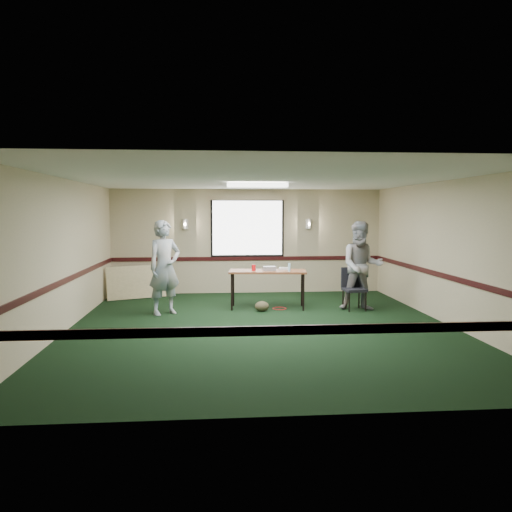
{
  "coord_description": "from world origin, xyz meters",
  "views": [
    {
      "loc": [
        -0.86,
        -8.94,
        2.1
      ],
      "look_at": [
        0.0,
        1.3,
        1.2
      ],
      "focal_mm": 35.0,
      "sensor_mm": 36.0,
      "label": 1
    }
  ],
  "objects": [
    {
      "name": "folding_table",
      "position": [
        0.3,
        1.82,
        0.77
      ],
      "size": [
        1.73,
        0.84,
        0.84
      ],
      "rotation": [
        0.0,
        0.0,
        -0.11
      ],
      "color": "brown",
      "rests_on": "ground"
    },
    {
      "name": "person_left",
      "position": [
        -1.88,
        1.35,
        0.97
      ],
      "size": [
        0.85,
        0.78,
        1.94
      ],
      "primitive_type": "imported",
      "rotation": [
        0.0,
        0.0,
        0.6
      ],
      "color": "#395C7F",
      "rests_on": "ground"
    },
    {
      "name": "conference_chair",
      "position": [
        2.13,
        1.55,
        0.53
      ],
      "size": [
        0.49,
        0.51,
        0.91
      ],
      "rotation": [
        0.0,
        0.0,
        0.11
      ],
      "color": "black",
      "rests_on": "ground"
    },
    {
      "name": "person_right",
      "position": [
        2.29,
        1.47,
        0.95
      ],
      "size": [
        1.03,
        0.85,
        1.91
      ],
      "primitive_type": "imported",
      "rotation": [
        0.0,
        0.0,
        -0.15
      ],
      "color": "#7093AF",
      "rests_on": "ground"
    },
    {
      "name": "ground",
      "position": [
        0.0,
        0.0,
        0.0
      ],
      "size": [
        8.0,
        8.0,
        0.0
      ],
      "primitive_type": "plane",
      "color": "black",
      "rests_on": "ground"
    },
    {
      "name": "projector",
      "position": [
        0.33,
        1.81,
        0.88
      ],
      "size": [
        0.28,
        0.24,
        0.09
      ],
      "primitive_type": "cube",
      "rotation": [
        0.0,
        0.0,
        0.06
      ],
      "color": "gray",
      "rests_on": "folding_table"
    },
    {
      "name": "folded_table",
      "position": [
        -2.71,
        3.35,
        0.4
      ],
      "size": [
        1.53,
        0.82,
        0.8
      ],
      "primitive_type": "cube",
      "rotation": [
        -0.21,
        0.0,
        0.4
      ],
      "color": "tan",
      "rests_on": "ground"
    },
    {
      "name": "cable_coil",
      "position": [
        0.55,
        1.73,
        0.01
      ],
      "size": [
        0.36,
        0.36,
        0.02
      ],
      "primitive_type": "torus",
      "rotation": [
        0.0,
        0.0,
        -0.17
      ],
      "color": "red",
      "rests_on": "ground"
    },
    {
      "name": "room_shell",
      "position": [
        0.0,
        2.12,
        1.58
      ],
      "size": [
        8.0,
        8.02,
        8.0
      ],
      "color": "#C7B58F",
      "rests_on": "ground"
    },
    {
      "name": "red_cup",
      "position": [
        -0.01,
        1.79,
        0.9
      ],
      "size": [
        0.09,
        0.09,
        0.13
      ],
      "primitive_type": "cylinder",
      "color": "red",
      "rests_on": "folding_table"
    },
    {
      "name": "duffel_bag",
      "position": [
        0.14,
        1.48,
        0.11
      ],
      "size": [
        0.37,
        0.32,
        0.22
      ],
      "primitive_type": "ellipsoid",
      "rotation": [
        0.0,
        0.0,
        -0.35
      ],
      "color": "#423E25",
      "rests_on": "ground"
    },
    {
      "name": "water_bottle",
      "position": [
        0.74,
        1.62,
        0.92
      ],
      "size": [
        0.05,
        0.05,
        0.18
      ],
      "primitive_type": "cylinder",
      "color": "#9ADAFC",
      "rests_on": "folding_table"
    },
    {
      "name": "game_console",
      "position": [
        0.66,
        1.91,
        0.86
      ],
      "size": [
        0.2,
        0.17,
        0.05
      ],
      "primitive_type": "cube",
      "rotation": [
        0.0,
        0.0,
        -0.08
      ],
      "color": "silver",
      "rests_on": "folding_table"
    }
  ]
}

